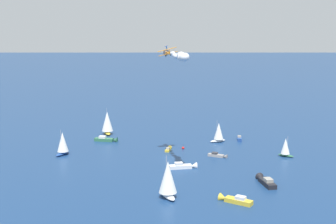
{
  "coord_description": "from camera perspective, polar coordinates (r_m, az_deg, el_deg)",
  "views": [
    {
      "loc": [
        104.98,
        -133.51,
        48.17
      ],
      "look_at": [
        0.0,
        0.0,
        17.9
      ],
      "focal_mm": 49.29,
      "sensor_mm": 36.0,
      "label": 1
    }
  ],
  "objects": [
    {
      "name": "sailboat_trailing",
      "position": [
        183.63,
        14.33,
        -4.23
      ],
      "size": [
        6.36,
        3.64,
        8.1
      ],
      "color": "#33704C",
      "rests_on": "ground_plane"
    },
    {
      "name": "ground_plane",
      "position": [
        176.54,
        0.0,
        -5.73
      ],
      "size": [
        2000.0,
        2000.0,
        0.0
      ],
      "primitive_type": "plane",
      "color": "navy"
    },
    {
      "name": "motorboat_mid_cluster",
      "position": [
        179.07,
        6.26,
        -5.37
      ],
      "size": [
        7.79,
        3.43,
        2.19
      ],
      "color": "#9E9993",
      "rests_on": "ground_plane"
    },
    {
      "name": "motorboat_outer_ring_b",
      "position": [
        207.02,
        8.83,
        -3.31
      ],
      "size": [
        5.54,
        7.32,
        2.16
      ],
      "color": "#23478C",
      "rests_on": "ground_plane"
    },
    {
      "name": "sailboat_outer_ring_d",
      "position": [
        201.9,
        6.27,
        -2.48
      ],
      "size": [
        5.49,
        7.65,
        9.65
      ],
      "color": "white",
      "rests_on": "ground_plane"
    },
    {
      "name": "sailboat_inshore",
      "position": [
        134.76,
        -0.03,
        -8.29
      ],
      "size": [
        9.67,
        7.4,
        12.39
      ],
      "color": "white",
      "rests_on": "ground_plane"
    },
    {
      "name": "motorboat_far_stbd",
      "position": [
        151.19,
        11.95,
        -8.36
      ],
      "size": [
        10.08,
        9.31,
        3.17
      ],
      "color": "black",
      "rests_on": "ground_plane"
    },
    {
      "name": "motorboat_outer_ring_a",
      "position": [
        187.73,
        0.07,
        -4.61
      ],
      "size": [
        4.2,
        6.34,
        1.82
      ],
      "color": "gold",
      "rests_on": "ground_plane"
    },
    {
      "name": "smoke_trail_lead",
      "position": [
        150.49,
        1.61,
        6.9
      ],
      "size": [
        19.19,
        17.18,
        3.49
      ],
      "color": "silver"
    },
    {
      "name": "motorboat_far_port",
      "position": [
        204.33,
        -7.55,
        -3.39
      ],
      "size": [
        10.34,
        6.97,
        2.97
      ],
      "color": "#33704C",
      "rests_on": "ground_plane"
    },
    {
      "name": "wingwalker_lead",
      "position": [
        170.13,
        -0.2,
        8.06
      ],
      "size": [
        1.01,
        1.2,
        1.53
      ],
      "color": "#1E4CB2"
    },
    {
      "name": "biplane_lead",
      "position": [
        170.31,
        -0.03,
        7.36
      ],
      "size": [
        6.79,
        6.56,
        3.68
      ],
      "color": "orange"
    },
    {
      "name": "motorboat_offshore",
      "position": [
        163.96,
        2.02,
        -6.7
      ],
      "size": [
        8.37,
        9.16,
        2.87
      ],
      "color": "white",
      "rests_on": "ground_plane"
    },
    {
      "name": "motorboat_ahead",
      "position": [
        134.16,
        8.17,
        -10.69
      ],
      "size": [
        10.03,
        3.47,
        2.86
      ],
      "color": "gold",
      "rests_on": "ground_plane"
    },
    {
      "name": "sailboat_near_centre",
      "position": [
        184.78,
        -12.9,
        -3.78
      ],
      "size": [
        5.21,
        8.19,
        10.19
      ],
      "color": "#23478C",
      "rests_on": "ground_plane"
    },
    {
      "name": "marker_buoy",
      "position": [
        189.97,
        1.88,
        -4.47
      ],
      "size": [
        1.1,
        1.1,
        2.1
      ],
      "color": "red",
      "rests_on": "ground_plane"
    },
    {
      "name": "sailboat_outer_ring_c",
      "position": [
        217.08,
        -7.52,
        -1.3
      ],
      "size": [
        9.11,
        7.83,
        12.18
      ],
      "color": "gold",
      "rests_on": "ground_plane"
    }
  ]
}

